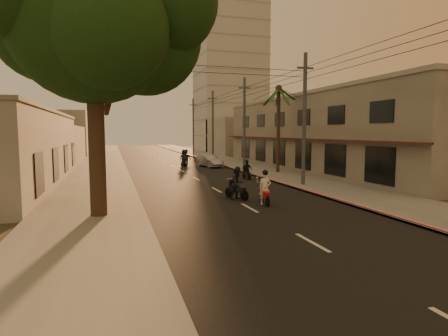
{
  "coord_description": "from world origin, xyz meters",
  "views": [
    {
      "loc": [
        -6.39,
        -14.93,
        3.73
      ],
      "look_at": [
        -0.12,
        5.94,
        1.62
      ],
      "focal_mm": 30.0,
      "sensor_mm": 36.0,
      "label": 1
    }
  ],
  "objects_px": {
    "palm_tree": "(279,93)",
    "scooter_far_b": "(186,157)",
    "scooter_far_a": "(184,159)",
    "scooter_red": "(265,189)",
    "scooter_mid_a": "(237,184)",
    "scooter_mid_b": "(247,170)",
    "broadleaf_tree": "(103,19)",
    "parked_car": "(210,161)"
  },
  "relations": [
    {
      "from": "palm_tree",
      "to": "scooter_far_b",
      "type": "height_order",
      "value": "palm_tree"
    },
    {
      "from": "scooter_far_a",
      "to": "scooter_red",
      "type": "bearing_deg",
      "value": -85.66
    },
    {
      "from": "scooter_red",
      "to": "palm_tree",
      "type": "bearing_deg",
      "value": 71.77
    },
    {
      "from": "scooter_mid_a",
      "to": "scooter_mid_b",
      "type": "bearing_deg",
      "value": 43.57
    },
    {
      "from": "broadleaf_tree",
      "to": "scooter_mid_a",
      "type": "bearing_deg",
      "value": 18.72
    },
    {
      "from": "scooter_mid_a",
      "to": "palm_tree",
      "type": "bearing_deg",
      "value": 33.13
    },
    {
      "from": "broadleaf_tree",
      "to": "scooter_far_b",
      "type": "bearing_deg",
      "value": 71.59
    },
    {
      "from": "palm_tree",
      "to": "scooter_mid_b",
      "type": "xyz_separation_m",
      "value": [
        -4.27,
        -3.47,
        -6.44
      ]
    },
    {
      "from": "broadleaf_tree",
      "to": "scooter_red",
      "type": "relative_size",
      "value": 6.61
    },
    {
      "from": "palm_tree",
      "to": "scooter_far_a",
      "type": "distance_m",
      "value": 12.78
    },
    {
      "from": "scooter_red",
      "to": "scooter_mid_b",
      "type": "distance_m",
      "value": 10.19
    },
    {
      "from": "scooter_mid_b",
      "to": "scooter_far_b",
      "type": "distance_m",
      "value": 14.81
    },
    {
      "from": "scooter_mid_b",
      "to": "scooter_far_b",
      "type": "height_order",
      "value": "scooter_far_b"
    },
    {
      "from": "scooter_far_a",
      "to": "parked_car",
      "type": "distance_m",
      "value": 2.86
    },
    {
      "from": "scooter_red",
      "to": "parked_car",
      "type": "xyz_separation_m",
      "value": [
        2.4,
        20.63,
        -0.14
      ]
    },
    {
      "from": "palm_tree",
      "to": "scooter_mid_a",
      "type": "height_order",
      "value": "palm_tree"
    },
    {
      "from": "palm_tree",
      "to": "scooter_mid_b",
      "type": "relative_size",
      "value": 5.07
    },
    {
      "from": "scooter_mid_b",
      "to": "broadleaf_tree",
      "type": "bearing_deg",
      "value": -136.28
    },
    {
      "from": "scooter_mid_b",
      "to": "parked_car",
      "type": "relative_size",
      "value": 0.38
    },
    {
      "from": "scooter_red",
      "to": "scooter_far_a",
      "type": "bearing_deg",
      "value": 99.54
    },
    {
      "from": "scooter_mid_b",
      "to": "parked_car",
      "type": "xyz_separation_m",
      "value": [
        -0.23,
        10.78,
        -0.05
      ]
    },
    {
      "from": "scooter_far_b",
      "to": "parked_car",
      "type": "bearing_deg",
      "value": -44.36
    },
    {
      "from": "scooter_red",
      "to": "scooter_far_b",
      "type": "relative_size",
      "value": 1.03
    },
    {
      "from": "scooter_mid_b",
      "to": "scooter_far_b",
      "type": "xyz_separation_m",
      "value": [
        -2.0,
        14.67,
        0.11
      ]
    },
    {
      "from": "broadleaf_tree",
      "to": "scooter_far_b",
      "type": "relative_size",
      "value": 6.8
    },
    {
      "from": "scooter_red",
      "to": "scooter_far_a",
      "type": "xyz_separation_m",
      "value": [
        -0.14,
        21.92,
        0.04
      ]
    },
    {
      "from": "broadleaf_tree",
      "to": "scooter_mid_b",
      "type": "bearing_deg",
      "value": 45.12
    },
    {
      "from": "palm_tree",
      "to": "parked_car",
      "type": "relative_size",
      "value": 1.95
    },
    {
      "from": "broadleaf_tree",
      "to": "scooter_far_b",
      "type": "height_order",
      "value": "broadleaf_tree"
    },
    {
      "from": "palm_tree",
      "to": "scooter_far_a",
      "type": "relative_size",
      "value": 4.33
    },
    {
      "from": "scooter_red",
      "to": "scooter_far_b",
      "type": "height_order",
      "value": "scooter_red"
    },
    {
      "from": "broadleaf_tree",
      "to": "scooter_mid_a",
      "type": "distance_m",
      "value": 10.49
    },
    {
      "from": "palm_tree",
      "to": "scooter_mid_a",
      "type": "distance_m",
      "value": 15.29
    },
    {
      "from": "scooter_mid_a",
      "to": "scooter_far_a",
      "type": "height_order",
      "value": "scooter_far_a"
    },
    {
      "from": "palm_tree",
      "to": "scooter_mid_a",
      "type": "bearing_deg",
      "value": -124.02
    },
    {
      "from": "broadleaf_tree",
      "to": "scooter_far_a",
      "type": "relative_size",
      "value": 6.4
    },
    {
      "from": "scooter_mid_b",
      "to": "scooter_far_a",
      "type": "relative_size",
      "value": 0.86
    },
    {
      "from": "scooter_red",
      "to": "parked_car",
      "type": "distance_m",
      "value": 20.77
    },
    {
      "from": "parked_car",
      "to": "broadleaf_tree",
      "type": "bearing_deg",
      "value": -127.3
    },
    {
      "from": "scooter_far_b",
      "to": "scooter_mid_a",
      "type": "bearing_deg",
      "value": -72.65
    },
    {
      "from": "broadleaf_tree",
      "to": "scooter_far_a",
      "type": "xyz_separation_m",
      "value": [
        7.57,
        22.45,
        -7.64
      ]
    },
    {
      "from": "broadleaf_tree",
      "to": "parked_car",
      "type": "distance_m",
      "value": 24.72
    }
  ]
}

